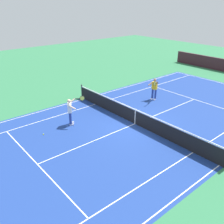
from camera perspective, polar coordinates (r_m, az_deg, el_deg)
ground_plane at (r=15.37m, az=5.30°, el=-2.72°), size 60.00×60.00×0.00m
court_slab at (r=15.37m, az=5.30°, el=-2.72°), size 24.20×11.40×0.00m
court_line_markings at (r=15.37m, az=5.30°, el=-2.71°), size 23.85×11.05×0.01m
tennis_net at (r=15.15m, az=5.37°, el=-1.07°), size 0.10×11.70×1.08m
tennis_player_near at (r=15.06m, az=-9.54°, el=0.36°), size 1.18×0.75×1.70m
tennis_player_far at (r=19.00m, az=9.71°, el=5.47°), size 0.98×0.87×1.70m
tennis_ball at (r=14.61m, az=-15.49°, el=-4.96°), size 0.07×0.07×0.07m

